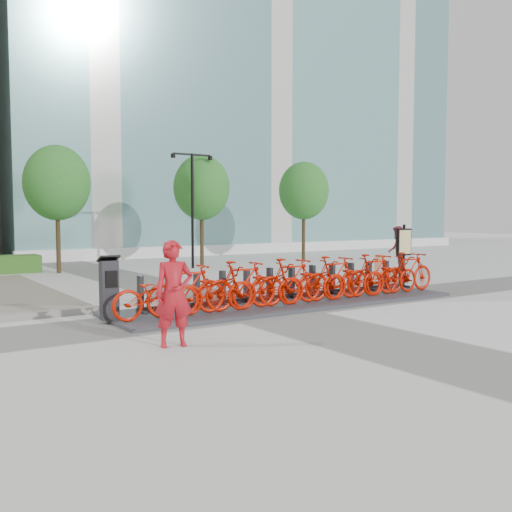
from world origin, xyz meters
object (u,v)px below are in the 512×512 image
construction_barrel (381,267)px  bike_0 (157,294)px  map_sign (404,245)px  worker_red (174,294)px  pedestrian (397,250)px  kiosk (109,289)px

construction_barrel → bike_0: bearing=-162.4°
bike_0 → map_sign: map_sign is taller
bike_0 → construction_barrel: bike_0 is taller
bike_0 → worker_red: 2.40m
worker_red → pedestrian: size_ratio=0.99×
bike_0 → construction_barrel: bearing=-72.4°
kiosk → construction_barrel: (11.02, 2.78, -0.30)m
kiosk → pedestrian: bearing=20.7°
pedestrian → worker_red: bearing=-12.8°
bike_0 → worker_red: worker_red is taller
worker_red → map_sign: bearing=34.0°
bike_0 → worker_red: bearing=163.4°
bike_0 → pedestrian: (12.28, 4.42, 0.34)m
kiosk → map_sign: map_sign is taller
worker_red → bike_0: bearing=85.7°
bike_0 → construction_barrel: 10.63m
kiosk → map_sign: 10.83m
worker_red → construction_barrel: bearing=39.3°
bike_0 → pedestrian: size_ratio=1.06×
bike_0 → kiosk: size_ratio=1.44×
kiosk → worker_red: bearing=-81.7°
worker_red → construction_barrel: worker_red is taller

